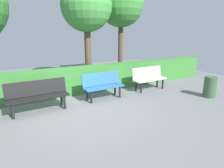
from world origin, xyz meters
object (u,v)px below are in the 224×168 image
(tree_mid, at_px, (86,7))
(bench_white, at_px, (149,77))
(tree_near, at_px, (121,5))
(bench_blue, at_px, (103,85))
(bench_black, at_px, (38,94))
(trash_bin, at_px, (210,87))

(tree_mid, bearing_deg, bench_white, 125.41)
(bench_white, relative_size, tree_near, 0.31)
(bench_blue, height_order, tree_mid, tree_mid)
(bench_white, height_order, tree_mid, tree_mid)
(bench_blue, bearing_deg, bench_black, -0.05)
(bench_black, relative_size, tree_mid, 0.39)
(tree_mid, bearing_deg, bench_black, 43.09)
(tree_near, bearing_deg, bench_blue, 48.87)
(tree_near, distance_m, trash_bin, 5.47)
(bench_white, xyz_separation_m, tree_mid, (1.57, -2.21, 2.68))
(bench_black, height_order, tree_mid, tree_mid)
(bench_white, bearing_deg, tree_mid, -56.13)
(bench_black, distance_m, tree_near, 6.06)
(tree_mid, bearing_deg, tree_near, -165.81)
(bench_blue, xyz_separation_m, bench_black, (2.04, 0.06, 0.01))
(bench_black, relative_size, tree_near, 0.36)
(tree_mid, distance_m, trash_bin, 5.59)
(bench_white, bearing_deg, bench_black, 0.38)
(bench_white, height_order, bench_blue, bench_white)
(bench_white, xyz_separation_m, tree_near, (-0.40, -2.70, 2.95))
(tree_near, distance_m, tree_mid, 2.05)
(bench_black, xyz_separation_m, trash_bin, (-5.28, 1.61, -0.13))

